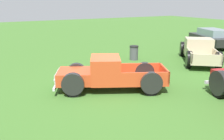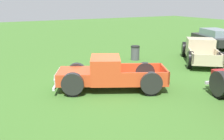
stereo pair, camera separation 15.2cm
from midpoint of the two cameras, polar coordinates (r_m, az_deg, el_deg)
The scene contains 5 objects.
ground_plane at distance 11.42m, azimuth -1.20°, elevation -3.84°, with size 80.00×80.00×0.00m, color #3D6B28.
pickup_truck_foreground at distance 10.84m, azimuth -2.26°, elevation -1.01°, with size 3.67×5.10×1.48m.
pickup_truck_behind_left at distance 17.00m, azimuth 19.13°, elevation 4.39°, with size 4.95×4.41×1.51m.
sedan_distant_a at distance 22.67m, azimuth 22.04°, elevation 7.03°, with size 4.98×3.33×1.54m.
trash_can at distance 16.49m, azimuth 4.85°, elevation 4.03°, with size 0.59×0.59×0.95m.
Camera 1 is at (9.47, -5.08, 3.86)m, focal length 39.27 mm.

